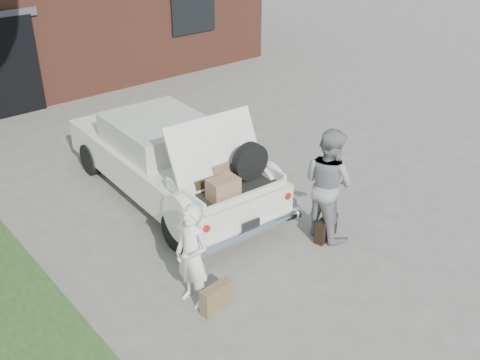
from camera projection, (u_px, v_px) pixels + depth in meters
ground at (267, 264)px, 7.93m from camera, size 90.00×90.00×0.00m
house at (15, 8)px, 15.47m from camera, size 12.80×7.80×3.30m
sedan at (170, 159)px, 9.41m from camera, size 1.97×4.60×1.80m
woman_left at (192, 256)px, 6.90m from camera, size 0.41×0.56×1.40m
woman_right at (328, 184)px, 8.22m from camera, size 0.66×0.84×1.72m
suitcase_left at (216, 297)px, 7.03m from camera, size 0.47×0.19×0.35m
suitcase_right at (326, 228)px, 8.42m from camera, size 0.48×0.25×0.35m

